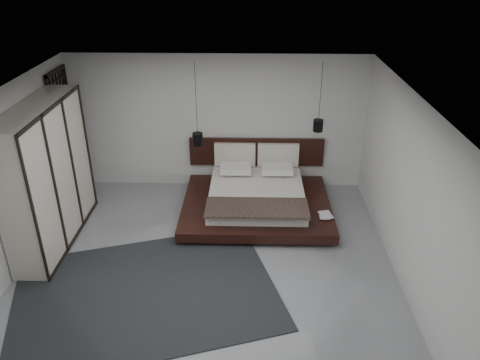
{
  "coord_description": "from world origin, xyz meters",
  "views": [
    {
      "loc": [
        0.68,
        -6.04,
        4.66
      ],
      "look_at": [
        0.5,
        1.2,
        1.0
      ],
      "focal_mm": 35.0,
      "sensor_mm": 36.0,
      "label": 1
    }
  ],
  "objects_px": {
    "pendant_right": "(318,125)",
    "rug": "(146,292)",
    "bed": "(256,197)",
    "wardrobe": "(47,176)",
    "pendant_left": "(198,139)",
    "lattice_screen": "(66,136)"
  },
  "relations": [
    {
      "from": "pendant_right",
      "to": "rug",
      "type": "bearing_deg",
      "value": -133.66
    },
    {
      "from": "pendant_right",
      "to": "lattice_screen",
      "type": "bearing_deg",
      "value": 178.82
    },
    {
      "from": "wardrobe",
      "to": "rug",
      "type": "relative_size",
      "value": 0.65
    },
    {
      "from": "pendant_left",
      "to": "rug",
      "type": "height_order",
      "value": "pendant_left"
    },
    {
      "from": "wardrobe",
      "to": "bed",
      "type": "bearing_deg",
      "value": 17.08
    },
    {
      "from": "pendant_right",
      "to": "pendant_left",
      "type": "bearing_deg",
      "value": 180.0
    },
    {
      "from": "bed",
      "to": "pendant_left",
      "type": "bearing_deg",
      "value": 158.93
    },
    {
      "from": "bed",
      "to": "wardrobe",
      "type": "height_order",
      "value": "wardrobe"
    },
    {
      "from": "pendant_left",
      "to": "bed",
      "type": "bearing_deg",
      "value": -21.07
    },
    {
      "from": "bed",
      "to": "rug",
      "type": "relative_size",
      "value": 0.74
    },
    {
      "from": "pendant_right",
      "to": "rug",
      "type": "xyz_separation_m",
      "value": [
        -2.81,
        -2.94,
        -1.59
      ]
    },
    {
      "from": "bed",
      "to": "rug",
      "type": "bearing_deg",
      "value": -123.58
    },
    {
      "from": "lattice_screen",
      "to": "rug",
      "type": "distance_m",
      "value": 3.91
    },
    {
      "from": "lattice_screen",
      "to": "bed",
      "type": "distance_m",
      "value": 3.92
    },
    {
      "from": "pendant_left",
      "to": "pendant_right",
      "type": "xyz_separation_m",
      "value": [
        2.3,
        0.0,
        0.3
      ]
    },
    {
      "from": "bed",
      "to": "rug",
      "type": "height_order",
      "value": "bed"
    },
    {
      "from": "pendant_right",
      "to": "bed",
      "type": "bearing_deg",
      "value": -158.93
    },
    {
      "from": "wardrobe",
      "to": "rug",
      "type": "bearing_deg",
      "value": -37.86
    },
    {
      "from": "pendant_left",
      "to": "wardrobe",
      "type": "relative_size",
      "value": 0.65
    },
    {
      "from": "bed",
      "to": "pendant_left",
      "type": "relative_size",
      "value": 1.72
    },
    {
      "from": "pendant_right",
      "to": "wardrobe",
      "type": "relative_size",
      "value": 0.53
    },
    {
      "from": "lattice_screen",
      "to": "pendant_left",
      "type": "xyz_separation_m",
      "value": [
        2.6,
        -0.1,
        0.0
      ]
    }
  ]
}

